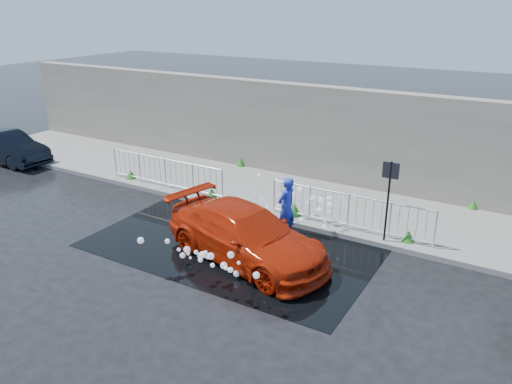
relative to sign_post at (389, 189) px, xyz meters
The scene contains 13 objects.
ground 5.50m from the sign_post, 143.57° to the right, with size 90.00×90.00×0.00m, color black.
pavement 4.90m from the sign_post, 155.66° to the left, with size 30.00×4.00×0.15m, color #62635E.
curb 4.51m from the sign_post, behind, with size 30.00×0.25×0.16m, color #62635E.
retaining_wall 5.87m from the sign_post, 135.69° to the left, with size 30.00×0.60×3.50m, color #6C665B.
puddle 4.59m from the sign_post, 150.42° to the right, with size 8.00×5.00×0.01m, color black.
sign_post is the anchor object (origin of this frame).
railing_left 8.26m from the sign_post, behind, with size 5.05×0.05×1.10m.
railing_right 1.57m from the sign_post, 168.23° to the left, with size 5.05×0.05×1.10m.
weeds 4.81m from the sign_post, 162.99° to the left, with size 12.17×3.93×0.43m.
water_spray 3.73m from the sign_post, 145.28° to the right, with size 3.45×5.66×1.08m.
red_car 4.11m from the sign_post, 137.71° to the right, with size 2.01×4.95×1.44m, color #A71C06.
dark_car 16.31m from the sign_post, behind, with size 1.41×4.04×1.33m, color black.
person 2.95m from the sign_post, 162.56° to the right, with size 0.66×0.43×1.82m, color #2636BE.
Camera 1 is at (7.56, -9.73, 6.50)m, focal length 35.00 mm.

